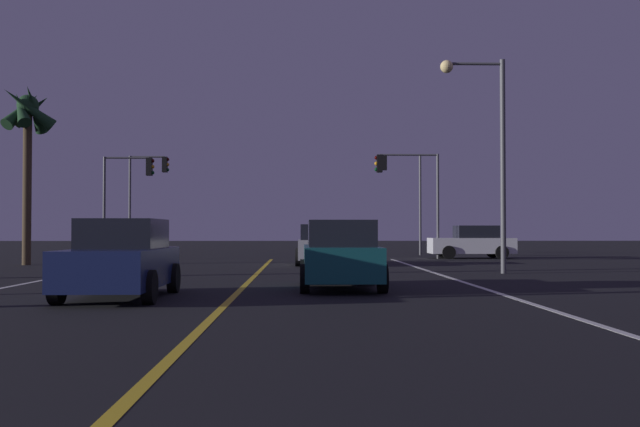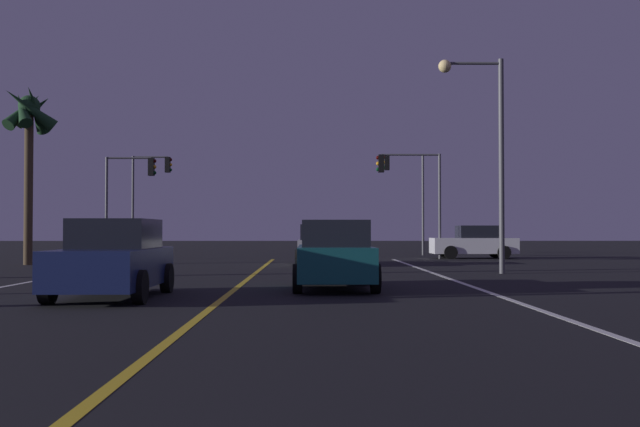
{
  "view_description": "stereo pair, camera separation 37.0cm",
  "coord_description": "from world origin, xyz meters",
  "px_view_note": "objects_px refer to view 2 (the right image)",
  "views": [
    {
      "loc": [
        1.48,
        -1.15,
        1.45
      ],
      "look_at": [
        2.27,
        29.26,
        2.16
      ],
      "focal_mm": 40.93,
      "sensor_mm": 36.0,
      "label": 1
    },
    {
      "loc": [
        1.85,
        -1.15,
        1.45
      ],
      "look_at": [
        2.27,
        29.26,
        2.16
      ],
      "focal_mm": 40.93,
      "sensor_mm": 36.0,
      "label": 2
    }
  ],
  "objects_px": {
    "car_oncoming": "(113,260)",
    "street_lamp_right_far": "(486,135)",
    "car_ahead_far": "(320,245)",
    "traffic_light_far_right": "(405,181)",
    "car_lead_same_lane": "(335,256)",
    "traffic_light_near_right": "(409,180)",
    "traffic_light_far_left": "(151,183)",
    "car_crossing_side": "(475,243)",
    "traffic_light_near_left": "(130,183)",
    "palm_tree_left_far": "(29,123)"
  },
  "relations": [
    {
      "from": "traffic_light_far_right",
      "to": "palm_tree_left_far",
      "type": "height_order",
      "value": "palm_tree_left_far"
    },
    {
      "from": "car_lead_same_lane",
      "to": "street_lamp_right_far",
      "type": "height_order",
      "value": "street_lamp_right_far"
    },
    {
      "from": "traffic_light_far_left",
      "to": "traffic_light_near_right",
      "type": "bearing_deg",
      "value": -20.97
    },
    {
      "from": "traffic_light_far_left",
      "to": "palm_tree_left_far",
      "type": "relative_size",
      "value": 0.76
    },
    {
      "from": "traffic_light_near_left",
      "to": "palm_tree_left_far",
      "type": "height_order",
      "value": "palm_tree_left_far"
    },
    {
      "from": "car_ahead_far",
      "to": "traffic_light_far_right",
      "type": "bearing_deg",
      "value": -23.5
    },
    {
      "from": "car_ahead_far",
      "to": "street_lamp_right_far",
      "type": "relative_size",
      "value": 0.59
    },
    {
      "from": "traffic_light_far_right",
      "to": "traffic_light_far_left",
      "type": "xyz_separation_m",
      "value": [
        -14.86,
        -0.0,
        -0.11
      ]
    },
    {
      "from": "street_lamp_right_far",
      "to": "car_lead_same_lane",
      "type": "bearing_deg",
      "value": 49.81
    },
    {
      "from": "car_crossing_side",
      "to": "traffic_light_far_left",
      "type": "xyz_separation_m",
      "value": [
        -17.81,
        5.0,
        3.41
      ]
    },
    {
      "from": "traffic_light_near_right",
      "to": "traffic_light_far_right",
      "type": "height_order",
      "value": "traffic_light_far_right"
    },
    {
      "from": "car_crossing_side",
      "to": "traffic_light_near_right",
      "type": "height_order",
      "value": "traffic_light_near_right"
    },
    {
      "from": "car_lead_same_lane",
      "to": "street_lamp_right_far",
      "type": "distance_m",
      "value": 9.08
    },
    {
      "from": "car_crossing_side",
      "to": "palm_tree_left_far",
      "type": "height_order",
      "value": "palm_tree_left_far"
    },
    {
      "from": "car_lead_same_lane",
      "to": "palm_tree_left_far",
      "type": "height_order",
      "value": "palm_tree_left_far"
    },
    {
      "from": "car_crossing_side",
      "to": "palm_tree_left_far",
      "type": "relative_size",
      "value": 0.57
    },
    {
      "from": "car_lead_same_lane",
      "to": "traffic_light_near_right",
      "type": "xyz_separation_m",
      "value": [
        4.45,
        18.94,
        3.18
      ]
    },
    {
      "from": "car_ahead_far",
      "to": "traffic_light_near_right",
      "type": "relative_size",
      "value": 0.8
    },
    {
      "from": "car_oncoming",
      "to": "street_lamp_right_far",
      "type": "relative_size",
      "value": 0.59
    },
    {
      "from": "traffic_light_far_left",
      "to": "traffic_light_far_right",
      "type": "bearing_deg",
      "value": 0.0
    },
    {
      "from": "traffic_light_near_left",
      "to": "street_lamp_right_far",
      "type": "xyz_separation_m",
      "value": [
        15.04,
        -12.66,
        0.83
      ]
    },
    {
      "from": "traffic_light_far_left",
      "to": "palm_tree_left_far",
      "type": "height_order",
      "value": "palm_tree_left_far"
    },
    {
      "from": "traffic_light_near_right",
      "to": "car_lead_same_lane",
      "type": "bearing_deg",
      "value": 76.79
    },
    {
      "from": "car_crossing_side",
      "to": "traffic_light_near_right",
      "type": "relative_size",
      "value": 0.8
    },
    {
      "from": "car_crossing_side",
      "to": "street_lamp_right_far",
      "type": "distance_m",
      "value": 13.95
    },
    {
      "from": "car_crossing_side",
      "to": "car_ahead_far",
      "type": "bearing_deg",
      "value": 40.2
    },
    {
      "from": "car_crossing_side",
      "to": "traffic_light_near_left",
      "type": "relative_size",
      "value": 0.83
    },
    {
      "from": "car_oncoming",
      "to": "traffic_light_far_left",
      "type": "xyz_separation_m",
      "value": [
        -5.05,
        26.76,
        3.41
      ]
    },
    {
      "from": "car_ahead_far",
      "to": "car_lead_same_lane",
      "type": "distance_m",
      "value": 12.6
    },
    {
      "from": "car_oncoming",
      "to": "car_crossing_side",
      "type": "xyz_separation_m",
      "value": [
        12.76,
        21.76,
        0.0
      ]
    },
    {
      "from": "car_ahead_far",
      "to": "traffic_light_far_left",
      "type": "bearing_deg",
      "value": 39.31
    },
    {
      "from": "traffic_light_far_right",
      "to": "traffic_light_far_left",
      "type": "bearing_deg",
      "value": 0.0
    },
    {
      "from": "car_ahead_far",
      "to": "traffic_light_near_left",
      "type": "height_order",
      "value": "traffic_light_near_left"
    },
    {
      "from": "car_lead_same_lane",
      "to": "traffic_light_near_right",
      "type": "distance_m",
      "value": 19.72
    },
    {
      "from": "car_lead_same_lane",
      "to": "traffic_light_far_left",
      "type": "relative_size",
      "value": 0.74
    },
    {
      "from": "car_ahead_far",
      "to": "traffic_light_near_left",
      "type": "bearing_deg",
      "value": 56.31
    },
    {
      "from": "car_oncoming",
      "to": "palm_tree_left_far",
      "type": "xyz_separation_m",
      "value": [
        -7.64,
        15.06,
        5.19
      ]
    },
    {
      "from": "car_crossing_side",
      "to": "traffic_light_near_right",
      "type": "bearing_deg",
      "value": 8.24
    },
    {
      "from": "car_oncoming",
      "to": "street_lamp_right_far",
      "type": "xyz_separation_m",
      "value": [
        10.16,
        8.6,
        3.84
      ]
    },
    {
      "from": "traffic_light_far_right",
      "to": "street_lamp_right_far",
      "type": "xyz_separation_m",
      "value": [
        0.36,
        -18.16,
        0.33
      ]
    },
    {
      "from": "car_ahead_far",
      "to": "palm_tree_left_far",
      "type": "height_order",
      "value": "palm_tree_left_far"
    },
    {
      "from": "car_ahead_far",
      "to": "car_lead_same_lane",
      "type": "relative_size",
      "value": 1.0
    },
    {
      "from": "traffic_light_near_left",
      "to": "traffic_light_far_right",
      "type": "relative_size",
      "value": 0.87
    },
    {
      "from": "car_ahead_far",
      "to": "traffic_light_far_right",
      "type": "height_order",
      "value": "traffic_light_far_right"
    },
    {
      "from": "car_oncoming",
      "to": "traffic_light_far_left",
      "type": "bearing_deg",
      "value": -169.31
    },
    {
      "from": "traffic_light_near_right",
      "to": "traffic_light_far_right",
      "type": "distance_m",
      "value": 5.53
    },
    {
      "from": "car_crossing_side",
      "to": "traffic_light_near_right",
      "type": "distance_m",
      "value": 4.72
    },
    {
      "from": "car_lead_same_lane",
      "to": "palm_tree_left_far",
      "type": "relative_size",
      "value": 0.57
    },
    {
      "from": "car_oncoming",
      "to": "traffic_light_far_right",
      "type": "relative_size",
      "value": 0.72
    },
    {
      "from": "car_oncoming",
      "to": "traffic_light_near_left",
      "type": "xyz_separation_m",
      "value": [
        -4.87,
        21.26,
        3.01
      ]
    }
  ]
}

